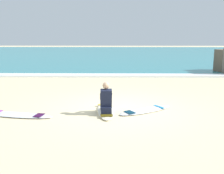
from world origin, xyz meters
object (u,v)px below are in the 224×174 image
at_px(surfer_seated, 106,101).
at_px(surfboard_spare_near, 17,115).
at_px(surfboard_main, 106,110).
at_px(surfboard_spare_far, 146,110).

distance_m(surfer_seated, surfboard_spare_near, 2.74).
height_order(surfboard_main, surfboard_spare_near, same).
xyz_separation_m(surfboard_main, surfboard_spare_far, (1.28, 0.03, 0.00)).
bearing_deg(surfboard_spare_far, surfer_seated, -164.78).
relative_size(surfboard_main, surfer_seated, 2.23).
height_order(surfboard_spare_near, surfboard_spare_far, same).
height_order(surfboard_main, surfboard_spare_far, same).
height_order(surfer_seated, surfboard_spare_near, surfer_seated).
height_order(surfer_seated, surfboard_spare_far, surfer_seated).
bearing_deg(surfboard_main, surfboard_spare_far, 1.27).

